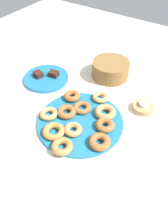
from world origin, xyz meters
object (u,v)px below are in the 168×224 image
donut_plate (80,122)px  donut_1 (49,114)px  donut_6 (105,125)px  basket (111,69)px  tealight (144,104)px  donut_0 (72,96)px  donut_3 (62,146)px  cake_plate (46,78)px  donut_9 (54,131)px  donut_4 (66,112)px  brownie_near (38,74)px  donut_7 (82,108)px  candle_holder (143,107)px  donut_5 (100,97)px  donut_8 (73,130)px  brownie_far (54,74)px  donut_2 (100,142)px  donut_10 (105,112)px

donut_plate → donut_1: size_ratio=4.70×
donut_1 → donut_6: (0.25, 0.08, 0.00)m
donut_1 → basket: (0.07, 0.44, 0.02)m
donut_1 → tealight: 0.44m
donut_plate → tealight: bearing=49.8°
donut_0 → donut_3: donut_0 is taller
donut_plate → tealight: size_ratio=8.53×
cake_plate → donut_9: bearing=-44.5°
donut_4 → brownie_near: brownie_near is taller
cake_plate → brownie_near: 0.05m
donut_7 → donut_0: bearing=155.5°
donut_4 → tealight: 0.36m
donut_7 → candle_holder: size_ratio=0.83×
donut_3 → donut_7: size_ratio=1.04×
donut_plate → basket: (-0.06, 0.39, 0.04)m
donut_plate → donut_3: (0.03, -0.16, 0.02)m
donut_5 → donut_8: donut_8 is taller
cake_plate → brownie_far: size_ratio=5.13×
donut_0 → donut_6: same height
donut_8 → donut_4: bearing=142.8°
donut_5 → donut_6: (0.11, -0.15, 0.00)m
donut_3 → tealight: bearing=66.6°
donut_0 → cake_plate: bearing=165.0°
donut_3 → donut_4: same height
donut_5 → tealight: bearing=16.9°
donut_6 → basket: 0.40m
donut_1 → donut_7: (0.10, 0.12, -0.00)m
donut_1 → candle_holder: size_ratio=0.82×
candle_holder → donut_9: bearing=-125.0°
donut_5 → brownie_far: 0.31m
donut_7 → brownie_near: size_ratio=1.73×
donut_8 → candle_holder: donut_8 is taller
donut_8 → cake_plate: donut_8 is taller
donut_plate → donut_2: bearing=-24.5°
donut_2 → donut_6: same height
donut_4 → donut_7: bearing=57.7°
donut_10 → donut_8: bearing=-110.7°
donut_4 → donut_3: bearing=-57.5°
donut_7 → donut_8: 0.14m
donut_6 → brownie_near: bearing=166.6°
donut_3 → donut_10: bearing=79.9°
brownie_near → candle_holder: (0.58, 0.09, -0.02)m
donut_5 → donut_9: size_ratio=0.84×
donut_7 → basket: 0.33m
cake_plate → brownie_far: (0.03, 0.03, 0.02)m
donut_7 → donut_9: size_ratio=0.88×
basket → tealight: bearing=-30.0°
donut_plate → donut_0: (-0.12, 0.10, 0.02)m
donut_3 → donut_6: 0.21m
donut_9 → tealight: bearing=55.0°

